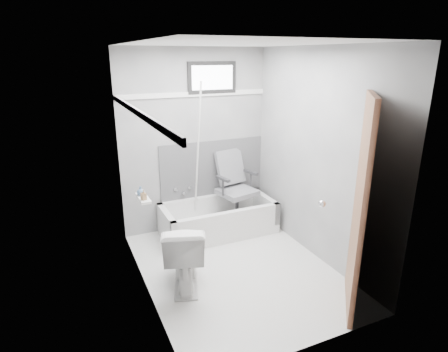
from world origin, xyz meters
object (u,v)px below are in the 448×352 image
bathtub (218,218)px  soap_bottle_a (144,195)px  door (408,216)px  toilet (184,254)px  soap_bottle_b (141,191)px  office_chair (237,187)px

bathtub → soap_bottle_a: soap_bottle_a is taller
door → soap_bottle_a: 2.44m
toilet → door: (1.60, -1.24, 0.64)m
toilet → soap_bottle_b: 0.79m
door → soap_bottle_b: (-1.92, 1.64, -0.04)m
door → soap_bottle_a: bearing=142.0°
soap_bottle_a → bathtub: bearing=32.3°
toilet → soap_bottle_b: soap_bottle_b is taller
door → bathtub: bearing=110.0°
soap_bottle_a → toilet: bearing=-39.1°
toilet → soap_bottle_a: soap_bottle_a is taller
soap_bottle_a → soap_bottle_b: (0.00, 0.14, -0.01)m
soap_bottle_a → soap_bottle_b: soap_bottle_a is taller
office_chair → soap_bottle_a: office_chair is taller
soap_bottle_a → soap_bottle_b: size_ratio=1.02×
office_chair → bathtub: bearing=176.8°
office_chair → soap_bottle_b: office_chair is taller
toilet → bathtub: bearing=-111.2°
toilet → door: 2.12m
bathtub → toilet: size_ratio=2.04×
bathtub → office_chair: office_chair is taller
office_chair → toilet: bearing=-149.8°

